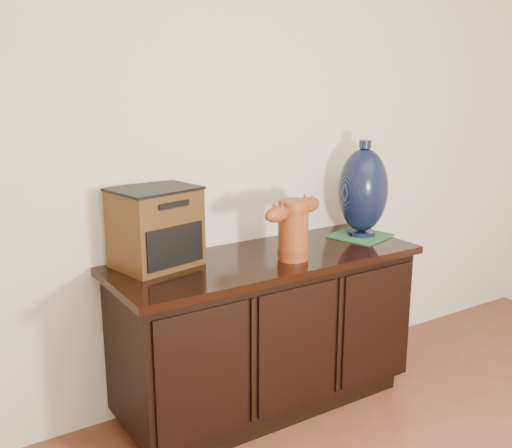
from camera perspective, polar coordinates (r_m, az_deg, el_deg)
sideboard at (r=2.87m, az=0.95°, el=-10.12°), size 1.46×0.56×0.75m
terracotta_vessel at (r=2.66m, az=3.57°, el=-0.22°), size 0.38×0.18×0.27m
tv_radio at (r=2.60m, az=-9.54°, el=-0.29°), size 0.40×0.34×0.35m
green_mat at (r=3.12m, az=9.91°, el=-1.09°), size 0.32×0.32×0.01m
lamp_base at (r=3.07m, az=10.16°, el=3.15°), size 0.31×0.31×0.49m
spray_can at (r=2.75m, az=-6.74°, el=-1.20°), size 0.06×0.06×0.18m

